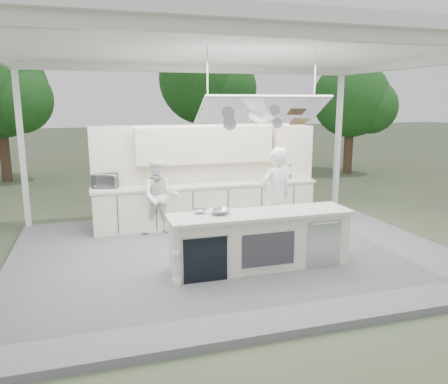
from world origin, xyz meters
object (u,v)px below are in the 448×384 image
object	(u,v)px
back_counter	(207,204)
head_chef	(276,197)
demo_island	(259,240)
sous_chef	(160,197)

from	to	relation	value
back_counter	head_chef	world-z (taller)	head_chef
head_chef	demo_island	bearing A→B (deg)	37.90
head_chef	sous_chef	world-z (taller)	head_chef
demo_island	head_chef	distance (m)	1.29
demo_island	sous_chef	xyz separation A→B (m)	(-1.30, 2.38, 0.32)
demo_island	back_counter	xyz separation A→B (m)	(-0.18, 2.81, 0.00)
demo_island	sous_chef	distance (m)	2.74
back_counter	head_chef	size ratio (longest dim) A/B	2.65
head_chef	sous_chef	bearing A→B (deg)	-51.50
back_counter	sous_chef	xyz separation A→B (m)	(-1.12, -0.43, 0.32)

